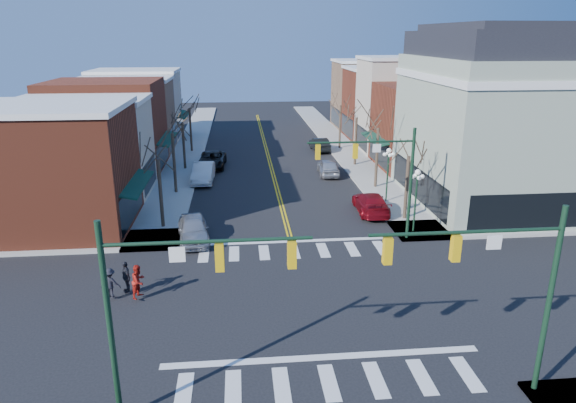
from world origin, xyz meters
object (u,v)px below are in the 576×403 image
object	(u,v)px
car_right_near	(371,203)
lamppost_corner	(416,190)
lamppost_midblock	(388,166)
car_right_far	(320,144)
car_right_mid	(328,167)
car_left_near	(193,229)
pedestrian_red_b	(139,281)
pedestrian_dark_a	(126,277)
car_left_far	(212,160)
pedestrian_dark_b	(110,283)
victorian_corner	(501,117)
car_left_mid	(203,173)

from	to	relation	value
car_right_near	lamppost_corner	bearing A→B (deg)	115.07
lamppost_midblock	car_right_far	distance (m)	19.43
car_right_mid	car_left_near	bearing A→B (deg)	56.42
pedestrian_red_b	pedestrian_dark_a	size ratio (longest dim) A/B	1.05
lamppost_corner	car_right_near	distance (m)	5.12
car_left_far	pedestrian_dark_a	bearing A→B (deg)	-93.59
lamppost_midblock	pedestrian_dark_b	xyz separation A→B (m)	(-17.81, -13.85, -2.05)
lamppost_corner	car_right_far	xyz separation A→B (m)	(-2.25, 25.67, -2.21)
car_right_near	pedestrian_dark_b	xyz separation A→B (m)	(-16.01, -11.61, 0.17)
lamppost_corner	car_left_near	distance (m)	14.52
victorian_corner	lamppost_midblock	xyz separation A→B (m)	(-8.30, 0.50, -3.70)
car_left_near	lamppost_midblock	bearing A→B (deg)	16.46
lamppost_midblock	car_right_mid	size ratio (longest dim) A/B	0.97
lamppost_midblock	car_left_mid	size ratio (longest dim) A/B	0.86
car_left_far	car_right_mid	size ratio (longest dim) A/B	1.22
lamppost_corner	pedestrian_dark_b	xyz separation A→B (m)	(-17.81, -7.35, -2.05)
car_left_mid	car_left_far	world-z (taller)	car_left_mid
lamppost_midblock	pedestrian_dark_a	size ratio (longest dim) A/B	2.65
lamppost_corner	pedestrian_dark_b	distance (m)	19.38
lamppost_corner	car_left_mid	distance (m)	20.23
car_left_mid	car_right_near	bearing A→B (deg)	-35.14
car_left_near	pedestrian_dark_b	distance (m)	8.15
pedestrian_dark_b	car_right_mid	bearing A→B (deg)	-113.58
car_left_mid	car_right_mid	size ratio (longest dim) A/B	1.13
car_left_near	car_left_mid	world-z (taller)	car_left_mid
lamppost_corner	lamppost_midblock	bearing A→B (deg)	90.00
car_right_near	car_right_far	xyz separation A→B (m)	(-0.45, 21.41, 0.00)
car_right_far	pedestrian_dark_b	size ratio (longest dim) A/B	2.97
car_left_mid	car_right_mid	xyz separation A→B (m)	(11.49, 1.29, -0.07)
lamppost_midblock	car_left_mid	xyz separation A→B (m)	(-14.56, 7.39, -2.13)
car_left_near	lamppost_corner	bearing A→B (deg)	-7.91
lamppost_corner	lamppost_midblock	world-z (taller)	same
pedestrian_red_b	lamppost_corner	bearing A→B (deg)	-41.37
lamppost_corner	car_left_far	world-z (taller)	lamppost_corner
lamppost_midblock	car_right_near	bearing A→B (deg)	-128.71
lamppost_corner	car_right_near	xyz separation A→B (m)	(-1.80, 4.25, -2.22)
pedestrian_red_b	pedestrian_dark_a	xyz separation A→B (m)	(-0.74, 0.66, -0.04)
pedestrian_dark_a	pedestrian_dark_b	distance (m)	0.85
car_left_near	pedestrian_dark_b	xyz separation A→B (m)	(-3.45, -7.38, 0.13)
car_right_far	pedestrian_dark_b	world-z (taller)	pedestrian_dark_b
lamppost_midblock	car_left_near	xyz separation A→B (m)	(-14.36, -6.48, -2.18)
lamppost_midblock	pedestrian_dark_b	world-z (taller)	lamppost_midblock
car_left_far	pedestrian_red_b	size ratio (longest dim) A/B	3.20
car_left_near	car_left_far	world-z (taller)	car_left_near
car_left_far	car_left_mid	bearing A→B (deg)	-92.54
lamppost_corner	car_left_far	xyz separation A→B (m)	(-14.02, 19.19, -2.20)
victorian_corner	car_right_mid	distance (m)	15.76
pedestrian_dark_a	car_left_near	bearing A→B (deg)	127.83
car_right_near	pedestrian_red_b	distance (m)	18.74
victorian_corner	pedestrian_dark_b	world-z (taller)	victorian_corner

